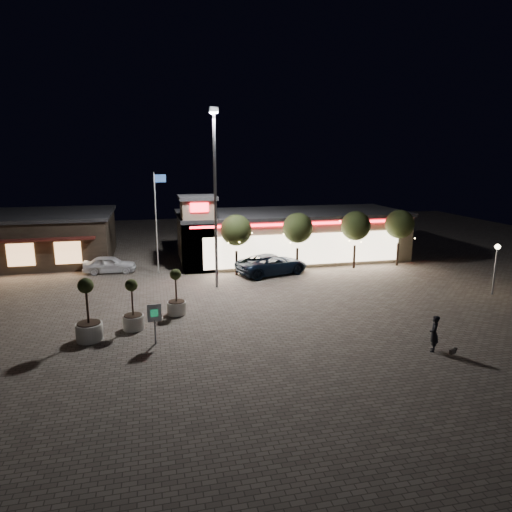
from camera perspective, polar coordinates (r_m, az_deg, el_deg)
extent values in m
plane|color=#70655A|center=(25.18, -6.79, -9.17)|extent=(90.00, 90.00, 0.00)
cube|color=gray|center=(41.83, 4.35, 2.48)|extent=(20.00, 8.00, 4.00)
cube|color=#262628|center=(41.51, 4.40, 5.40)|extent=(20.40, 8.40, 0.30)
cube|color=#FFE6BF|center=(38.13, 6.16, 0.85)|extent=(17.00, 0.12, 2.60)
cube|color=#FF1423|center=(37.73, 6.25, 4.04)|extent=(19.00, 0.10, 0.18)
cube|color=gray|center=(37.32, -7.22, 2.60)|extent=(2.60, 2.60, 5.80)
cube|color=#262628|center=(36.92, -7.35, 7.26)|extent=(3.00, 3.00, 0.30)
cube|color=#FF1423|center=(35.65, -7.10, 6.03)|extent=(1.40, 0.10, 0.70)
cube|color=#382D23|center=(45.40, -27.73, 1.86)|extent=(16.00, 10.00, 4.00)
cube|color=#262628|center=(45.10, -28.00, 4.54)|extent=(16.40, 10.40, 0.30)
cube|color=#FDB672|center=(40.28, -27.34, 0.13)|extent=(2.00, 0.12, 1.80)
cube|color=#FDB672|center=(39.55, -22.44, 0.38)|extent=(2.00, 0.12, 1.80)
cylinder|color=gray|center=(31.76, -5.10, 6.57)|extent=(0.20, 0.20, 12.00)
cube|color=gray|center=(31.73, -5.32, 17.77)|extent=(0.60, 0.40, 0.35)
cube|color=white|center=(31.71, -5.32, 17.41)|extent=(0.45, 0.30, 0.08)
cylinder|color=white|center=(36.67, -12.37, 3.97)|extent=(0.10, 0.10, 8.00)
cube|color=#274B90|center=(36.34, -11.91, 9.47)|extent=(0.90, 0.04, 0.60)
cylinder|color=gray|center=(34.64, 27.68, -1.73)|extent=(0.12, 0.12, 3.20)
sphere|color=#FFE5B2|center=(34.31, 27.97, 1.03)|extent=(0.36, 0.36, 0.36)
cylinder|color=#332319|center=(35.85, -2.46, -0.89)|extent=(0.20, 0.20, 1.92)
sphere|color=#2D3819|center=(35.34, -2.50, 3.24)|extent=(2.42, 2.42, 2.42)
cylinder|color=#332319|center=(37.08, 5.16, -0.48)|extent=(0.20, 0.20, 1.92)
sphere|color=#2D3819|center=(36.58, 5.24, 3.51)|extent=(2.42, 2.42, 2.42)
cylinder|color=#332319|center=(38.91, 12.17, -0.09)|extent=(0.20, 0.20, 1.92)
sphere|color=#2D3819|center=(38.43, 12.35, 3.71)|extent=(2.42, 2.42, 2.42)
cylinder|color=#332319|center=(40.75, 17.27, 0.19)|extent=(0.20, 0.20, 1.92)
sphere|color=#2D3819|center=(40.30, 17.51, 3.82)|extent=(2.42, 2.42, 2.42)
imported|color=black|center=(36.22, 2.04, -0.99)|extent=(6.33, 4.19, 1.62)
imported|color=white|center=(38.41, -17.83, -0.99)|extent=(4.20, 1.93, 1.40)
imported|color=black|center=(23.77, 21.37, -9.01)|extent=(0.72, 0.78, 1.79)
cube|color=#59514C|center=(23.76, 23.38, -10.90)|extent=(0.41, 0.29, 0.20)
sphere|color=#59514C|center=(23.91, 23.67, -10.57)|extent=(0.18, 0.18, 0.18)
cylinder|color=silver|center=(25.90, -15.06, -8.00)|extent=(1.14, 1.14, 0.76)
cylinder|color=black|center=(25.76, -15.11, -7.17)|extent=(0.99, 0.99, 0.06)
cylinder|color=#332319|center=(25.49, -15.22, -5.29)|extent=(0.10, 0.10, 1.71)
sphere|color=#2D3819|center=(25.26, -15.32, -3.54)|extent=(0.67, 0.67, 0.67)
cylinder|color=silver|center=(25.06, -20.10, -8.89)|extent=(1.34, 1.34, 0.89)
cylinder|color=black|center=(24.90, -20.18, -7.88)|extent=(1.16, 1.16, 0.07)
cylinder|color=#332319|center=(24.57, -20.37, -5.61)|extent=(0.11, 0.11, 2.01)
sphere|color=#2D3819|center=(24.31, -20.54, -3.48)|extent=(0.78, 0.78, 0.78)
cylinder|color=silver|center=(27.68, -9.88, -6.41)|extent=(1.13, 1.13, 0.75)
cylinder|color=black|center=(27.56, -9.91, -5.63)|extent=(0.98, 0.98, 0.06)
cylinder|color=#332319|center=(27.30, -9.98, -3.89)|extent=(0.09, 0.09, 1.69)
sphere|color=#2D3819|center=(27.09, -10.04, -2.27)|extent=(0.66, 0.66, 0.66)
cylinder|color=gray|center=(23.61, -12.48, -9.25)|extent=(0.08, 0.08, 1.26)
cube|color=white|center=(23.26, -12.60, -6.95)|extent=(0.69, 0.13, 0.90)
cube|color=#1A9E5B|center=(23.22, -12.60, -6.99)|extent=(0.37, 0.06, 0.37)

